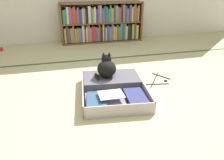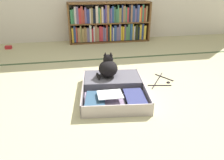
{
  "view_description": "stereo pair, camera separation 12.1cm",
  "coord_description": "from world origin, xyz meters",
  "views": [
    {
      "loc": [
        -0.62,
        -1.68,
        1.03
      ],
      "look_at": [
        -0.16,
        0.13,
        0.17
      ],
      "focal_mm": 34.79,
      "sensor_mm": 36.0,
      "label": 1
    },
    {
      "loc": [
        -0.5,
        -1.71,
        1.03
      ],
      "look_at": [
        -0.16,
        0.13,
        0.17
      ],
      "focal_mm": 34.79,
      "sensor_mm": 36.0,
      "label": 2
    }
  ],
  "objects": [
    {
      "name": "clothes_hanger",
      "position": [
        0.44,
        0.37,
        0.01
      ],
      "size": [
        0.33,
        0.39,
        0.01
      ],
      "color": "black",
      "rests_on": "ground_plane"
    },
    {
      "name": "open_suitcase",
      "position": [
        -0.13,
        0.21,
        0.05
      ],
      "size": [
        0.69,
        0.85,
        0.12
      ],
      "color": "#BEB0B1",
      "rests_on": "ground_plane"
    },
    {
      "name": "tatami_border",
      "position": [
        0.0,
        1.25,
        0.0
      ],
      "size": [
        4.8,
        0.05,
        0.0
      ],
      "color": "#384F2F",
      "rests_on": "ground_plane"
    },
    {
      "name": "bookshelf",
      "position": [
        0.18,
        2.23,
        0.33
      ],
      "size": [
        1.47,
        0.29,
        0.7
      ],
      "color": "brown",
      "rests_on": "ground_plane"
    },
    {
      "name": "ground_plane",
      "position": [
        0.0,
        0.0,
        0.0
      ],
      "size": [
        10.0,
        10.0,
        0.0
      ],
      "primitive_type": "plane",
      "color": "#C0B98E"
    },
    {
      "name": "black_cat",
      "position": [
        -0.16,
        0.38,
        0.21
      ],
      "size": [
        0.25,
        0.26,
        0.25
      ],
      "color": "black",
      "rests_on": "open_suitcase"
    }
  ]
}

